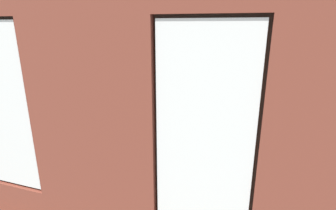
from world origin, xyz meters
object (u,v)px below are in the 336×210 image
(couch_left, at_px, (312,159))
(cup_ceramic, at_px, (161,125))
(couch_by_window, at_px, (119,190))
(remote_black, at_px, (167,130))
(remote_silver, at_px, (186,129))
(table_plant_small, at_px, (147,123))
(tv_flatscreen, at_px, (73,90))
(potted_plant_foreground_right, at_px, (118,91))
(potted_plant_by_left_couch, at_px, (281,122))
(media_console, at_px, (75,114))
(coffee_table, at_px, (167,132))
(potted_plant_mid_room_small, at_px, (210,122))

(couch_left, distance_m, cup_ceramic, 2.84)
(couch_by_window, distance_m, remote_black, 2.05)
(remote_silver, bearing_deg, remote_black, 51.48)
(table_plant_small, bearing_deg, tv_flatscreen, -18.59)
(table_plant_small, height_order, potted_plant_foreground_right, potted_plant_foreground_right)
(cup_ceramic, relative_size, potted_plant_by_left_couch, 0.15)
(media_console, distance_m, potted_plant_foreground_right, 1.84)
(tv_flatscreen, bearing_deg, coffee_table, 166.28)
(couch_by_window, distance_m, potted_plant_foreground_right, 5.15)
(couch_left, bearing_deg, cup_ceramic, -99.36)
(remote_silver, xyz_separation_m, tv_flatscreen, (3.14, -0.53, 0.46))
(cup_ceramic, height_order, tv_flatscreen, tv_flatscreen)
(coffee_table, relative_size, tv_flatscreen, 1.16)
(table_plant_small, height_order, potted_plant_mid_room_small, table_plant_small)
(table_plant_small, bearing_deg, couch_left, 177.88)
(cup_ceramic, bearing_deg, couch_by_window, 94.10)
(coffee_table, xyz_separation_m, potted_plant_by_left_couch, (-2.25, -1.15, 0.07))
(couch_left, height_order, media_console, couch_left)
(couch_by_window, bearing_deg, coffee_table, -90.27)
(table_plant_small, relative_size, remote_silver, 1.62)
(couch_left, height_order, coffee_table, couch_left)
(couch_by_window, bearing_deg, media_console, -44.46)
(remote_black, distance_m, media_console, 2.87)
(couch_left, bearing_deg, media_console, -102.00)
(cup_ceramic, relative_size, potted_plant_mid_room_small, 0.18)
(potted_plant_by_left_couch, bearing_deg, potted_plant_mid_room_small, 11.59)
(coffee_table, height_order, table_plant_small, table_plant_small)
(tv_flatscreen, distance_m, potted_plant_mid_room_small, 3.57)
(coffee_table, bearing_deg, tv_flatscreen, -13.72)
(remote_silver, xyz_separation_m, potted_plant_foreground_right, (2.84, -2.33, 0.06))
(couch_left, height_order, potted_plant_by_left_couch, couch_left)
(cup_ceramic, distance_m, potted_plant_mid_room_small, 1.18)
(table_plant_small, xyz_separation_m, potted_plant_mid_room_small, (-1.14, -0.97, -0.17))
(remote_silver, relative_size, media_console, 0.15)
(couch_by_window, height_order, potted_plant_mid_room_small, couch_by_window)
(remote_black, distance_m, tv_flatscreen, 2.90)
(remote_black, bearing_deg, potted_plant_mid_room_small, -20.68)
(tv_flatscreen, height_order, potted_plant_mid_room_small, tv_flatscreen)
(remote_silver, distance_m, potted_plant_mid_room_small, 0.80)
(remote_silver, height_order, potted_plant_mid_room_small, potted_plant_mid_room_small)
(couch_by_window, bearing_deg, cup_ceramic, -85.90)
(couch_by_window, relative_size, remote_black, 11.21)
(couch_by_window, xyz_separation_m, remote_black, (-0.01, -2.04, 0.09))
(remote_black, bearing_deg, potted_plant_foreground_right, 66.04)
(couch_by_window, xyz_separation_m, cup_ceramic, (0.15, -2.15, 0.12))
(media_console, height_order, tv_flatscreen, tv_flatscreen)
(couch_left, xyz_separation_m, potted_plant_mid_room_small, (1.90, -1.08, 0.05))
(coffee_table, distance_m, potted_plant_by_left_couch, 2.53)
(remote_black, relative_size, potted_plant_foreground_right, 0.24)
(potted_plant_foreground_right, bearing_deg, couch_left, 152.17)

